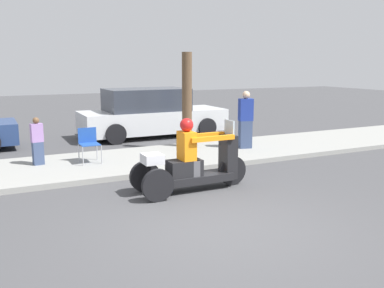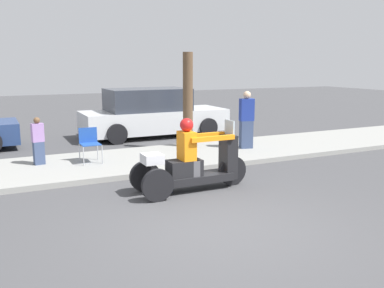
% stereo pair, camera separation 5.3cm
% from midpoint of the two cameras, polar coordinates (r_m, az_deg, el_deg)
% --- Properties ---
extents(ground_plane, '(60.00, 60.00, 0.00)m').
position_cam_midpoint_polar(ground_plane, '(6.69, 3.61, -10.97)').
color(ground_plane, '#424244').
extents(sidewalk_strip, '(28.00, 2.80, 0.12)m').
position_cam_midpoint_polar(sidewalk_strip, '(10.73, -8.60, -2.35)').
color(sidewalk_strip, gray).
rests_on(sidewalk_strip, ground).
extents(motorcycle_trike, '(2.37, 0.78, 1.44)m').
position_cam_midpoint_polar(motorcycle_trike, '(8.34, -0.15, -2.84)').
color(motorcycle_trike, black).
rests_on(motorcycle_trike, ground).
extents(spectator_with_child, '(0.42, 0.30, 1.59)m').
position_cam_midpoint_polar(spectator_with_child, '(11.98, 7.02, 3.09)').
color(spectator_with_child, '#38476B').
rests_on(spectator_with_child, sidewalk_strip).
extents(spectator_end_of_line, '(0.29, 0.20, 1.12)m').
position_cam_midpoint_polar(spectator_end_of_line, '(10.59, -20.06, 0.25)').
color(spectator_end_of_line, '#38476B').
rests_on(spectator_end_of_line, sidewalk_strip).
extents(folding_chair_curbside, '(0.47, 0.47, 0.82)m').
position_cam_midpoint_polar(folding_chair_curbside, '(10.53, -13.76, 0.35)').
color(folding_chair_curbside, '#A5A8AD').
rests_on(folding_chair_curbside, sidewalk_strip).
extents(parked_car_lot_right, '(4.88, 2.03, 1.63)m').
position_cam_midpoint_polar(parked_car_lot_right, '(14.60, -5.59, 3.99)').
color(parked_car_lot_right, silver).
rests_on(parked_car_lot_right, ground).
extents(tree_trunk, '(0.28, 0.28, 2.65)m').
position_cam_midpoint_polar(tree_trunk, '(12.08, -0.80, 5.88)').
color(tree_trunk, brown).
rests_on(tree_trunk, sidewalk_strip).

